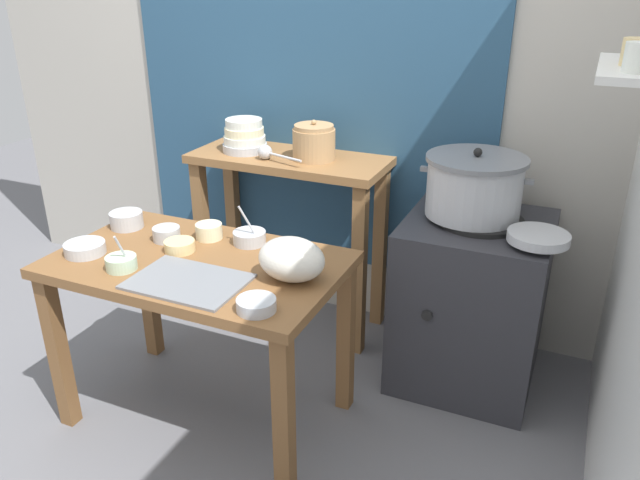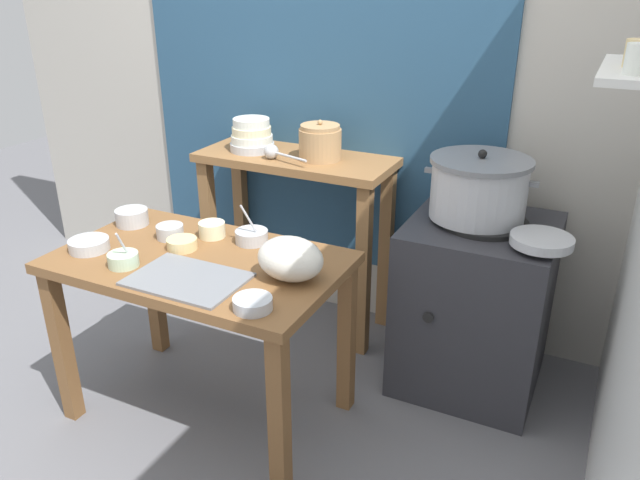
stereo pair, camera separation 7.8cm
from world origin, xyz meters
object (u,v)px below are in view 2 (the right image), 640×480
at_px(back_shelf_table, 296,199).
at_px(prep_bowl_0, 252,236).
at_px(steamer_pot, 479,188).
at_px(prep_bowl_3, 132,217).
at_px(bowl_stack_enamel, 252,136).
at_px(prep_bowl_2, 89,244).
at_px(prep_table, 201,283).
at_px(wide_pan, 542,241).
at_px(ladle, 273,152).
at_px(prep_bowl_7, 253,303).
at_px(prep_bowl_1, 170,231).
at_px(clay_pot, 320,142).
at_px(prep_bowl_5, 182,243).
at_px(prep_bowl_4, 123,259).
at_px(prep_bowl_6, 212,229).
at_px(serving_tray, 187,279).
at_px(stove_block, 475,304).
at_px(plastic_bag, 290,259).

xyz_separation_m(back_shelf_table, prep_bowl_0, (0.14, -0.63, 0.07)).
relative_size(steamer_pot, prep_bowl_3, 3.35).
height_order(bowl_stack_enamel, prep_bowl_2, bowl_stack_enamel).
distance_m(prep_table, wide_pan, 1.31).
xyz_separation_m(ladle, prep_bowl_7, (0.49, -0.98, -0.19)).
height_order(prep_bowl_0, prep_bowl_1, prep_bowl_0).
bearing_deg(clay_pot, prep_bowl_1, -113.56).
relative_size(bowl_stack_enamel, prep_bowl_2, 1.40).
distance_m(clay_pot, prep_bowl_5, 0.86).
xyz_separation_m(back_shelf_table, prep_bowl_1, (-0.19, -0.74, 0.07)).
relative_size(prep_bowl_3, prep_bowl_4, 0.94).
height_order(wide_pan, prep_bowl_7, wide_pan).
height_order(bowl_stack_enamel, wide_pan, bowl_stack_enamel).
xyz_separation_m(prep_bowl_0, prep_bowl_3, (-0.56, -0.06, 0.01)).
xyz_separation_m(prep_table, clay_pot, (0.10, 0.84, 0.37)).
bearing_deg(wide_pan, prep_bowl_6, -163.60).
relative_size(steamer_pot, prep_bowl_4, 3.13).
bearing_deg(back_shelf_table, wide_pan, -13.45).
bearing_deg(clay_pot, back_shelf_table, -180.00).
distance_m(serving_tray, prep_bowl_4, 0.28).
height_order(stove_block, prep_bowl_0, prep_bowl_0).
distance_m(prep_bowl_1, prep_bowl_5, 0.13).
distance_m(prep_bowl_4, prep_bowl_7, 0.60).
relative_size(prep_table, prep_bowl_6, 10.22).
xyz_separation_m(plastic_bag, prep_bowl_5, (-0.50, 0.04, -0.05)).
bearing_deg(steamer_pot, serving_tray, -131.73).
bearing_deg(ladle, prep_bowl_2, -110.70).
xyz_separation_m(ladle, prep_bowl_5, (-0.01, -0.70, -0.19)).
xyz_separation_m(plastic_bag, wide_pan, (0.77, 0.55, -0.00)).
distance_m(plastic_bag, prep_bowl_6, 0.51).
height_order(back_shelf_table, prep_bowl_7, back_shelf_table).
xyz_separation_m(prep_bowl_5, prep_bowl_7, (0.50, -0.28, -0.00)).
distance_m(serving_tray, prep_bowl_2, 0.50).
bearing_deg(bowl_stack_enamel, prep_bowl_0, -59.04).
bearing_deg(serving_tray, clay_pot, 88.44).
relative_size(serving_tray, prep_bowl_3, 2.91).
height_order(ladle, prep_bowl_7, ladle).
xyz_separation_m(stove_block, clay_pot, (-0.82, 0.13, 0.60)).
relative_size(bowl_stack_enamel, prep_bowl_0, 1.29).
xyz_separation_m(prep_table, steamer_pot, (0.88, 0.73, 0.30)).
distance_m(prep_bowl_0, prep_bowl_4, 0.50).
xyz_separation_m(serving_tray, prep_bowl_4, (-0.28, -0.01, 0.02)).
bearing_deg(steamer_pot, wide_pan, -31.59).
relative_size(prep_bowl_1, prep_bowl_7, 0.85).
bearing_deg(prep_bowl_5, stove_block, 33.23).
bearing_deg(prep_bowl_5, ladle, 89.19).
height_order(stove_block, bowl_stack_enamel, bowl_stack_enamel).
relative_size(stove_block, prep_bowl_3, 5.67).
distance_m(bowl_stack_enamel, prep_bowl_0, 0.75).
height_order(prep_table, back_shelf_table, back_shelf_table).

